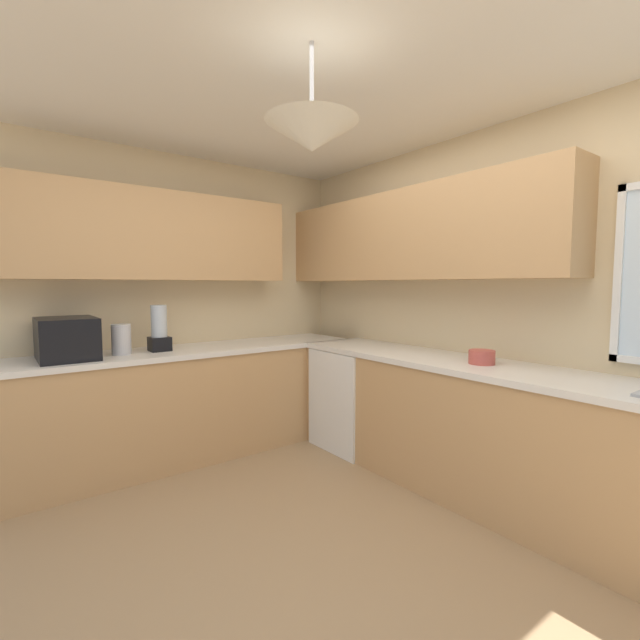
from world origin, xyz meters
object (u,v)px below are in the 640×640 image
Objects in this scene: kettle at (121,339)px; blender_appliance at (159,330)px; bowl at (482,357)px; microwave at (67,338)px; dishwasher at (356,398)px.

kettle is 0.63× the size of blender_appliance.
blender_appliance is at bearing 94.05° from kettle.
kettle is 1.37× the size of bowl.
microwave is 0.63m from blender_appliance.
dishwasher is 1.29m from bowl.
dishwasher is 1.74m from blender_appliance.
bowl is 2.39m from blender_appliance.
blender_appliance is at bearing 90.00° from microwave.
microwave is 1.33× the size of blender_appliance.
kettle is at bearing -135.56° from bowl.
microwave is 2.11× the size of kettle.
dishwasher is at bearing 65.95° from blender_appliance.
microwave reaches higher than kettle.
microwave is (-0.66, -2.11, 0.61)m from dishwasher.
blender_appliance is at bearing -140.75° from bowl.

